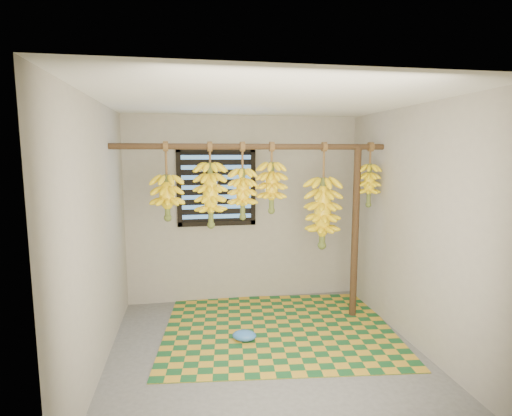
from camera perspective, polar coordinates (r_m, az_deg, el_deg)
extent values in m
cube|color=#555555|center=(4.15, 1.37, -19.95)|extent=(3.00, 3.00, 0.01)
cube|color=silver|center=(3.70, 1.50, 15.20)|extent=(3.00, 3.00, 0.01)
cube|color=gray|center=(5.21, -1.79, -0.20)|extent=(3.00, 0.01, 2.40)
cube|color=gray|center=(3.76, -21.76, -3.96)|extent=(0.01, 3.00, 2.40)
cube|color=gray|center=(4.29, 21.57, -2.51)|extent=(0.01, 3.00, 2.40)
cube|color=black|center=(5.11, -5.66, 3.00)|extent=(1.00, 0.04, 1.00)
cylinder|color=#49311C|center=(4.36, -0.34, 8.77)|extent=(3.00, 0.06, 0.06)
cylinder|color=#49311C|center=(4.80, 13.98, -3.56)|extent=(0.08, 0.08, 2.00)
cube|color=#174F24|center=(4.62, 3.21, -16.78)|extent=(2.67, 2.23, 0.01)
ellipsoid|color=#346FC3|center=(4.33, -1.67, -17.76)|extent=(0.29, 0.25, 0.10)
cylinder|color=brown|center=(4.30, -12.72, 6.62)|extent=(0.02, 0.02, 0.35)
cylinder|color=#4C5923|center=(4.33, -12.58, 1.76)|extent=(0.06, 0.06, 0.44)
cylinder|color=brown|center=(4.31, -6.60, 7.59)|extent=(0.02, 0.02, 0.23)
cylinder|color=#4C5923|center=(4.33, -6.52, 2.11)|extent=(0.06, 0.06, 0.66)
cylinder|color=brown|center=(4.34, -1.95, 7.24)|extent=(0.02, 0.02, 0.29)
cylinder|color=#4C5923|center=(4.36, -1.92, 2.34)|extent=(0.06, 0.06, 0.51)
cylinder|color=brown|center=(4.39, 2.25, 7.67)|extent=(0.02, 0.02, 0.23)
cylinder|color=#4C5923|center=(4.41, 2.23, 3.21)|extent=(0.06, 0.06, 0.52)
cylinder|color=brown|center=(4.56, 9.67, 6.43)|extent=(0.02, 0.02, 0.41)
cylinder|color=#4C5923|center=(4.61, 9.51, -0.45)|extent=(0.07, 0.07, 0.76)
cylinder|color=brown|center=(4.77, 16.01, 7.26)|extent=(0.02, 0.02, 0.25)
cylinder|color=#4C5923|center=(4.78, 15.86, 3.40)|extent=(0.05, 0.05, 0.46)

